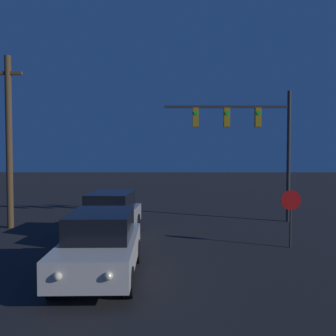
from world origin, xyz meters
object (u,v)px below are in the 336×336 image
stop_sign (292,208)px  utility_pole (10,140)px  car_far (111,214)px  traffic_signal_mast (253,131)px  car_near (101,244)px

stop_sign → utility_pole: size_ratio=0.27×
car_far → stop_sign: size_ratio=2.22×
car_far → utility_pole: 5.82m
car_far → traffic_signal_mast: traffic_signal_mast is taller
traffic_signal_mast → utility_pole: (-10.99, -1.52, -0.45)m
traffic_signal_mast → utility_pole: 11.10m
car_near → traffic_signal_mast: (5.82, 8.09, 3.44)m
stop_sign → utility_pole: (-11.26, 3.45, 2.48)m
car_near → utility_pole: 8.88m
stop_sign → car_near: bearing=-152.9°
car_near → traffic_signal_mast: traffic_signal_mast is taller
traffic_signal_mast → utility_pole: bearing=-172.1°
car_near → traffic_signal_mast: size_ratio=0.71×
car_near → car_far: bearing=-85.4°
car_far → traffic_signal_mast: bearing=-148.8°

